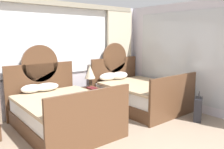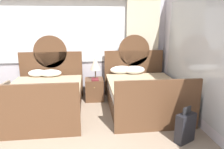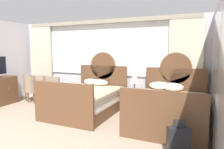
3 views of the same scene
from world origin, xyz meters
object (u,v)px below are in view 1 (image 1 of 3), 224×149
(book_on_nightstand, at_px, (92,88))
(bed_near_window, at_px, (61,111))
(nightstand_between_beds, at_px, (89,99))
(table_lamp_on_nightstand, at_px, (90,72))
(bed_near_mirror, at_px, (139,94))
(suitcase_on_floor, at_px, (198,109))

(book_on_nightstand, bearing_deg, bed_near_window, -152.57)
(nightstand_between_beds, bearing_deg, bed_near_window, -148.49)
(nightstand_between_beds, relative_size, book_on_nightstand, 2.18)
(table_lamp_on_nightstand, distance_m, book_on_nightstand, 0.40)
(bed_near_mirror, relative_size, nightstand_between_beds, 3.78)
(nightstand_between_beds, height_order, suitcase_on_floor, suitcase_on_floor)
(nightstand_between_beds, relative_size, table_lamp_on_nightstand, 0.97)
(book_on_nightstand, bearing_deg, table_lamp_on_nightstand, 79.39)
(suitcase_on_floor, bearing_deg, nightstand_between_beds, 124.18)
(table_lamp_on_nightstand, bearing_deg, book_on_nightstand, -100.61)
(table_lamp_on_nightstand, bearing_deg, nightstand_between_beds, 179.53)
(bed_near_window, bearing_deg, bed_near_mirror, 0.15)
(bed_near_mirror, relative_size, suitcase_on_floor, 3.33)
(nightstand_between_beds, xyz_separation_m, book_on_nightstand, (0.02, -0.09, 0.30))
(bed_near_window, bearing_deg, nightstand_between_beds, 31.51)
(bed_near_mirror, xyz_separation_m, nightstand_between_beds, (-1.10, 0.68, -0.09))
(book_on_nightstand, relative_size, suitcase_on_floor, 0.40)
(table_lamp_on_nightstand, relative_size, suitcase_on_floor, 0.91)
(bed_near_mirror, height_order, book_on_nightstand, bed_near_mirror)
(bed_near_window, relative_size, bed_near_mirror, 1.00)
(book_on_nightstand, bearing_deg, bed_near_mirror, -28.37)
(nightstand_between_beds, bearing_deg, book_on_nightstand, -76.15)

